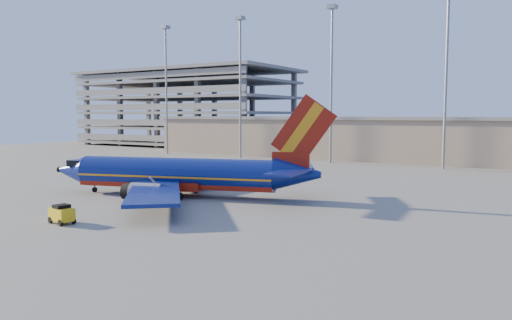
% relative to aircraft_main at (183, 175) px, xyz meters
% --- Properties ---
extents(ground, '(220.00, 220.00, 0.00)m').
position_rel_aircraft_main_xyz_m(ground, '(3.44, -2.15, -2.34)').
color(ground, slate).
rests_on(ground, ground).
extents(terminal_building, '(122.00, 16.00, 8.50)m').
position_rel_aircraft_main_xyz_m(terminal_building, '(13.44, 55.85, 1.97)').
color(terminal_building, '#9D896C').
rests_on(terminal_building, ground).
extents(parking_garage, '(62.00, 32.00, 21.40)m').
position_rel_aircraft_main_xyz_m(parking_garage, '(-58.56, 71.90, 9.39)').
color(parking_garage, slate).
rests_on(parking_garage, ground).
extents(light_mast_row, '(101.60, 1.60, 28.65)m').
position_rel_aircraft_main_xyz_m(light_mast_row, '(8.44, 43.85, 15.21)').
color(light_mast_row, gray).
rests_on(light_mast_row, ground).
extents(aircraft_main, '(31.48, 29.81, 10.97)m').
position_rel_aircraft_main_xyz_m(aircraft_main, '(0.00, 0.00, 0.00)').
color(aircraft_main, navy).
rests_on(aircraft_main, ground).
extents(baggage_tug, '(2.37, 1.64, 1.58)m').
position_rel_aircraft_main_xyz_m(baggage_tug, '(0.54, -15.87, -1.52)').
color(baggage_tug, yellow).
rests_on(baggage_tug, ground).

